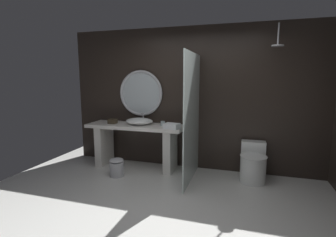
% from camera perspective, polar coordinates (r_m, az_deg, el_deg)
% --- Properties ---
extents(ground_plane, '(5.76, 5.76, 0.00)m').
position_cam_1_polar(ground_plane, '(3.34, -1.77, -21.16)').
color(ground_plane, silver).
extents(back_wall_panel, '(4.80, 0.10, 2.60)m').
position_cam_1_polar(back_wall_panel, '(4.74, 5.59, 4.39)').
color(back_wall_panel, black).
rests_on(back_wall_panel, ground_plane).
extents(vanity_counter, '(1.83, 0.57, 0.83)m').
position_cam_1_polar(vanity_counter, '(4.83, -7.23, -4.68)').
color(vanity_counter, silver).
rests_on(vanity_counter, ground_plane).
extents(vessel_sink, '(0.52, 0.42, 0.21)m').
position_cam_1_polar(vessel_sink, '(4.77, -6.48, -0.59)').
color(vessel_sink, white).
rests_on(vessel_sink, vanity_counter).
extents(tumbler_cup, '(0.08, 0.08, 0.09)m').
position_cam_1_polar(tumbler_cup, '(4.60, -1.18, -1.12)').
color(tumbler_cup, silver).
rests_on(tumbler_cup, vanity_counter).
extents(tissue_box, '(0.15, 0.13, 0.09)m').
position_cam_1_polar(tissue_box, '(4.94, -12.35, -0.62)').
color(tissue_box, '#3D3323').
rests_on(tissue_box, vanity_counter).
extents(round_wall_mirror, '(0.88, 0.05, 0.88)m').
position_cam_1_polar(round_wall_mirror, '(4.95, -6.15, 5.66)').
color(round_wall_mirror, '#B7B7BC').
extents(shower_glass_panel, '(0.02, 1.18, 2.08)m').
position_cam_1_polar(shower_glass_panel, '(4.12, 5.39, 0.06)').
color(shower_glass_panel, silver).
rests_on(shower_glass_panel, ground_plane).
extents(rain_shower_head, '(0.18, 0.18, 0.34)m').
position_cam_1_polar(rain_shower_head, '(4.31, 23.44, 15.29)').
color(rain_shower_head, '#B7B7BC').
extents(toilet, '(0.43, 0.63, 0.62)m').
position_cam_1_polar(toilet, '(4.48, 18.54, -9.62)').
color(toilet, white).
rests_on(toilet, ground_plane).
extents(waste_bin, '(0.25, 0.25, 0.32)m').
position_cam_1_polar(waste_bin, '(4.56, -11.44, -10.64)').
color(waste_bin, '#B7B7BC').
rests_on(waste_bin, ground_plane).
extents(folded_hand_towel, '(0.29, 0.23, 0.09)m').
position_cam_1_polar(folded_hand_towel, '(4.33, 0.83, -1.72)').
color(folded_hand_towel, white).
rests_on(folded_hand_towel, vanity_counter).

